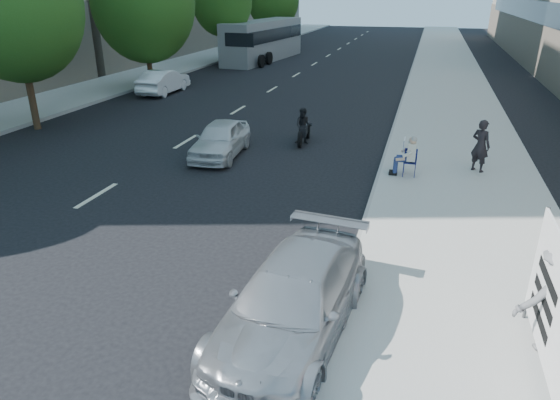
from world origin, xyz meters
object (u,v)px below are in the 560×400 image
(bus, at_px, (264,41))
(white_sedan_mid, at_px, (164,81))
(pedestrian_woman, at_px, (481,146))
(motorcycle, at_px, (304,128))
(white_sedan_near, at_px, (220,139))
(protest_banner, at_px, (554,306))
(jogger, at_px, (558,300))
(seated_protester, at_px, (407,154))
(parked_sedan, at_px, (293,301))

(bus, bearing_deg, white_sedan_mid, -87.91)
(pedestrian_woman, distance_m, motorcycle, 6.73)
(white_sedan_near, bearing_deg, pedestrian_woman, -2.02)
(white_sedan_mid, xyz_separation_m, motorcycle, (10.46, -7.93, -0.05))
(pedestrian_woman, xyz_separation_m, protest_banner, (0.24, -9.79, 0.39))
(jogger, bearing_deg, protest_banner, 57.12)
(protest_banner, bearing_deg, seated_protester, 105.94)
(seated_protester, xyz_separation_m, motorcycle, (-4.14, 3.11, -0.24))
(white_sedan_mid, relative_size, bus, 0.34)
(white_sedan_near, bearing_deg, parked_sedan, -65.36)
(parked_sedan, bearing_deg, motorcycle, 108.08)
(parked_sedan, bearing_deg, white_sedan_mid, 129.01)
(white_sedan_mid, bearing_deg, parked_sedan, 123.29)
(jogger, distance_m, motorcycle, 13.13)
(white_sedan_mid, bearing_deg, protest_banner, 130.49)
(motorcycle, bearing_deg, protest_banner, -68.43)
(seated_protester, bearing_deg, white_sedan_mid, 142.89)
(seated_protester, bearing_deg, jogger, -71.39)
(seated_protester, bearing_deg, bus, 116.51)
(jogger, height_order, pedestrian_woman, jogger)
(protest_banner, xyz_separation_m, parked_sedan, (-3.98, 0.07, -0.71))
(pedestrian_woman, distance_m, bus, 30.56)
(white_sedan_near, relative_size, bus, 0.31)
(pedestrian_woman, height_order, bus, bus)
(seated_protester, height_order, motorcycle, seated_protester)
(jogger, xyz_separation_m, bus, (-16.29, 35.29, 0.50))
(pedestrian_woman, xyz_separation_m, bus, (-15.83, 26.14, 0.62))
(pedestrian_woman, height_order, white_sedan_mid, pedestrian_woman)
(pedestrian_woman, distance_m, parked_sedan, 10.42)
(motorcycle, bearing_deg, white_sedan_mid, 135.12)
(protest_banner, distance_m, bus, 39.36)
(seated_protester, distance_m, white_sedan_mid, 18.31)
(jogger, bearing_deg, pedestrian_woman, -100.61)
(seated_protester, distance_m, white_sedan_near, 6.73)
(protest_banner, height_order, parked_sedan, protest_banner)
(protest_banner, bearing_deg, parked_sedan, 178.95)
(parked_sedan, bearing_deg, pedestrian_woman, 74.31)
(pedestrian_woman, height_order, parked_sedan, pedestrian_woman)
(white_sedan_near, height_order, bus, bus)
(white_sedan_mid, bearing_deg, pedestrian_woman, 149.03)
(pedestrian_woman, distance_m, white_sedan_near, 8.97)
(white_sedan_near, distance_m, motorcycle, 3.53)
(seated_protester, bearing_deg, pedestrian_woman, 25.38)
(white_sedan_mid, relative_size, motorcycle, 2.04)
(white_sedan_mid, bearing_deg, white_sedan_near, 126.97)
(pedestrian_woman, relative_size, protest_banner, 0.56)
(parked_sedan, distance_m, motorcycle, 12.06)
(protest_banner, distance_m, white_sedan_mid, 26.14)
(jogger, bearing_deg, parked_sedan, -5.74)
(seated_protester, xyz_separation_m, protest_banner, (2.49, -8.72, 0.53))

